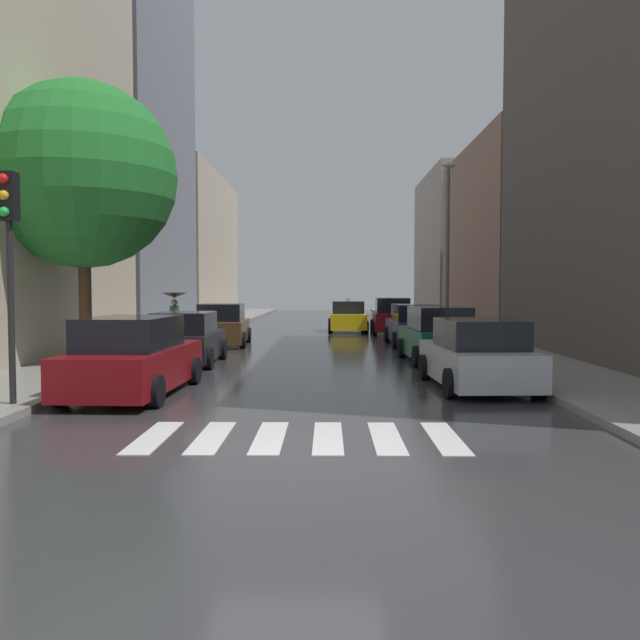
{
  "coord_description": "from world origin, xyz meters",
  "views": [
    {
      "loc": [
        0.44,
        -8.55,
        2.31
      ],
      "look_at": [
        0.08,
        22.03,
        0.81
      ],
      "focal_mm": 36.37,
      "sensor_mm": 36.0,
      "label": 1
    }
  ],
  "objects_px": {
    "parked_car_left_third": "(222,326)",
    "parked_car_right_nearest": "(477,356)",
    "parked_car_left_second": "(185,340)",
    "parked_car_right_fourth": "(392,317)",
    "lamp_post_right": "(448,238)",
    "traffic_light_left_corner": "(9,235)",
    "pedestrian_foreground": "(174,306)",
    "parked_car_left_nearest": "(133,358)",
    "parked_car_right_third": "(414,326)",
    "taxi_midroad": "(348,317)",
    "parked_car_right_second": "(438,336)",
    "street_tree_left": "(83,176)"
  },
  "relations": [
    {
      "from": "parked_car_right_nearest",
      "to": "parked_car_right_second",
      "type": "distance_m",
      "value": 5.29
    },
    {
      "from": "lamp_post_right",
      "to": "parked_car_left_second",
      "type": "bearing_deg",
      "value": -138.96
    },
    {
      "from": "parked_car_left_third",
      "to": "parked_car_right_nearest",
      "type": "height_order",
      "value": "parked_car_left_third"
    },
    {
      "from": "parked_car_right_third",
      "to": "street_tree_left",
      "type": "height_order",
      "value": "street_tree_left"
    },
    {
      "from": "parked_car_right_third",
      "to": "parked_car_right_fourth",
      "type": "distance_m",
      "value": 6.76
    },
    {
      "from": "parked_car_right_second",
      "to": "lamp_post_right",
      "type": "distance_m",
      "value": 8.59
    },
    {
      "from": "parked_car_right_second",
      "to": "parked_car_right_third",
      "type": "distance_m",
      "value": 6.19
    },
    {
      "from": "parked_car_left_second",
      "to": "taxi_midroad",
      "type": "bearing_deg",
      "value": -20.3
    },
    {
      "from": "street_tree_left",
      "to": "traffic_light_left_corner",
      "type": "relative_size",
      "value": 1.89
    },
    {
      "from": "parked_car_left_second",
      "to": "parked_car_right_fourth",
      "type": "relative_size",
      "value": 0.85
    },
    {
      "from": "parked_car_left_second",
      "to": "lamp_post_right",
      "type": "xyz_separation_m",
      "value": [
        9.43,
        8.21,
        3.69
      ]
    },
    {
      "from": "parked_car_left_third",
      "to": "parked_car_right_third",
      "type": "distance_m",
      "value": 7.8
    },
    {
      "from": "parked_car_left_third",
      "to": "parked_car_right_second",
      "type": "relative_size",
      "value": 1.01
    },
    {
      "from": "parked_car_right_nearest",
      "to": "taxi_midroad",
      "type": "distance_m",
      "value": 19.9
    },
    {
      "from": "parked_car_left_nearest",
      "to": "pedestrian_foreground",
      "type": "height_order",
      "value": "pedestrian_foreground"
    },
    {
      "from": "parked_car_right_fourth",
      "to": "lamp_post_right",
      "type": "relative_size",
      "value": 0.64
    },
    {
      "from": "parked_car_right_fourth",
      "to": "traffic_light_left_corner",
      "type": "xyz_separation_m",
      "value": [
        -9.17,
        -21.16,
        2.44
      ]
    },
    {
      "from": "parked_car_right_second",
      "to": "pedestrian_foreground",
      "type": "distance_m",
      "value": 10.8
    },
    {
      "from": "parked_car_left_second",
      "to": "parked_car_right_second",
      "type": "distance_m",
      "value": 7.79
    },
    {
      "from": "taxi_midroad",
      "to": "parked_car_left_second",
      "type": "bearing_deg",
      "value": 160.27
    },
    {
      "from": "parked_car_right_third",
      "to": "street_tree_left",
      "type": "bearing_deg",
      "value": 124.41
    },
    {
      "from": "parked_car_left_second",
      "to": "pedestrian_foreground",
      "type": "relative_size",
      "value": 2.05
    },
    {
      "from": "parked_car_left_second",
      "to": "lamp_post_right",
      "type": "relative_size",
      "value": 0.54
    },
    {
      "from": "pedestrian_foreground",
      "to": "street_tree_left",
      "type": "relative_size",
      "value": 0.24
    },
    {
      "from": "taxi_midroad",
      "to": "lamp_post_right",
      "type": "bearing_deg",
      "value": -149.59
    },
    {
      "from": "parked_car_right_nearest",
      "to": "parked_car_right_second",
      "type": "height_order",
      "value": "parked_car_right_second"
    },
    {
      "from": "parked_car_left_nearest",
      "to": "parked_car_right_nearest",
      "type": "xyz_separation_m",
      "value": [
        7.65,
        0.97,
        -0.04
      ]
    },
    {
      "from": "parked_car_left_second",
      "to": "parked_car_right_nearest",
      "type": "relative_size",
      "value": 0.95
    },
    {
      "from": "parked_car_right_second",
      "to": "parked_car_right_third",
      "type": "xyz_separation_m",
      "value": [
        0.09,
        6.19,
        -0.03
      ]
    },
    {
      "from": "pedestrian_foreground",
      "to": "parked_car_right_second",
      "type": "bearing_deg",
      "value": 113.87
    },
    {
      "from": "parked_car_right_nearest",
      "to": "taxi_midroad",
      "type": "xyz_separation_m",
      "value": [
        -2.38,
        19.75,
        0.01
      ]
    },
    {
      "from": "parked_car_left_nearest",
      "to": "parked_car_right_nearest",
      "type": "height_order",
      "value": "parked_car_left_nearest"
    },
    {
      "from": "taxi_midroad",
      "to": "lamp_post_right",
      "type": "xyz_separation_m",
      "value": [
        4.04,
        -6.87,
        3.68
      ]
    },
    {
      "from": "parked_car_left_second",
      "to": "parked_car_right_third",
      "type": "height_order",
      "value": "parked_car_right_third"
    },
    {
      "from": "pedestrian_foreground",
      "to": "street_tree_left",
      "type": "bearing_deg",
      "value": 42.77
    },
    {
      "from": "parked_car_left_second",
      "to": "parked_car_left_third",
      "type": "xyz_separation_m",
      "value": [
        0.07,
        6.44,
        0.04
      ]
    },
    {
      "from": "lamp_post_right",
      "to": "parked_car_left_nearest",
      "type": "bearing_deg",
      "value": -123.91
    },
    {
      "from": "parked_car_left_third",
      "to": "lamp_post_right",
      "type": "height_order",
      "value": "lamp_post_right"
    },
    {
      "from": "parked_car_right_third",
      "to": "traffic_light_left_corner",
      "type": "height_order",
      "value": "traffic_light_left_corner"
    },
    {
      "from": "parked_car_left_nearest",
      "to": "lamp_post_right",
      "type": "xyz_separation_m",
      "value": [
        9.31,
        13.85,
        3.64
      ]
    },
    {
      "from": "pedestrian_foreground",
      "to": "traffic_light_left_corner",
      "type": "distance_m",
      "value": 13.47
    },
    {
      "from": "parked_car_left_nearest",
      "to": "parked_car_right_second",
      "type": "height_order",
      "value": "parked_car_right_second"
    },
    {
      "from": "parked_car_right_fourth",
      "to": "lamp_post_right",
      "type": "xyz_separation_m",
      "value": [
        1.83,
        -5.34,
        3.59
      ]
    },
    {
      "from": "parked_car_right_nearest",
      "to": "street_tree_left",
      "type": "bearing_deg",
      "value": 66.65
    },
    {
      "from": "parked_car_left_second",
      "to": "parked_car_right_fourth",
      "type": "bearing_deg",
      "value": -29.9
    },
    {
      "from": "pedestrian_foreground",
      "to": "parked_car_right_third",
      "type": "bearing_deg",
      "value": 148.67
    },
    {
      "from": "lamp_post_right",
      "to": "traffic_light_left_corner",
      "type": "bearing_deg",
      "value": -124.82
    },
    {
      "from": "parked_car_right_third",
      "to": "parked_car_right_nearest",
      "type": "bearing_deg",
      "value": 178.98
    },
    {
      "from": "parked_car_right_fourth",
      "to": "parked_car_right_nearest",
      "type": "bearing_deg",
      "value": -177.66
    },
    {
      "from": "parked_car_right_nearest",
      "to": "street_tree_left",
      "type": "distance_m",
      "value": 12.29
    }
  ]
}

